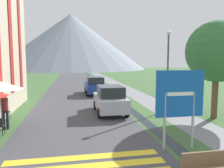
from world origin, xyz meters
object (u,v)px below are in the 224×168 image
(person_standing_terrace, at_px, (5,109))
(tree_by_path, at_px, (217,52))
(road_sign, at_px, (180,99))
(parked_car_near, at_px, (110,99))
(cafe_umbrella_middle_white, at_px, (0,85))
(streetlamp, at_px, (168,65))
(parked_car_far, at_px, (95,85))
(cafe_chair_far_left, at_px, (5,111))

(person_standing_terrace, xyz_separation_m, tree_by_path, (11.75, 0.06, 2.93))
(road_sign, bearing_deg, tree_by_path, 42.16)
(parked_car_near, distance_m, tree_by_path, 7.12)
(road_sign, relative_size, cafe_umbrella_middle_white, 1.30)
(cafe_umbrella_middle_white, relative_size, person_standing_terrace, 1.34)
(road_sign, xyz_separation_m, parked_car_near, (-1.59, 6.35, -1.07))
(person_standing_terrace, xyz_separation_m, streetlamp, (9.70, 2.26, 2.15))
(road_sign, xyz_separation_m, parked_car_far, (-1.70, 14.72, -1.06))
(parked_car_near, distance_m, parked_car_far, 8.38)
(parked_car_near, xyz_separation_m, cafe_umbrella_middle_white, (-6.20, -1.72, 1.25))
(parked_car_near, bearing_deg, cafe_chair_far_left, -174.34)
(parked_car_near, bearing_deg, tree_by_path, -21.79)
(person_standing_terrace, distance_m, streetlamp, 10.19)
(cafe_umbrella_middle_white, height_order, streetlamp, streetlamp)
(parked_car_near, xyz_separation_m, parked_car_far, (-0.12, 8.38, 0.00))
(streetlamp, relative_size, tree_by_path, 0.93)
(parked_car_near, bearing_deg, person_standing_terrace, -157.14)
(parked_car_near, distance_m, cafe_chair_far_left, 6.34)
(cafe_umbrella_middle_white, distance_m, streetlamp, 10.28)
(cafe_chair_far_left, distance_m, person_standing_terrace, 1.96)
(cafe_umbrella_middle_white, bearing_deg, streetlamp, 8.63)
(cafe_umbrella_middle_white, xyz_separation_m, streetlamp, (10.11, 1.54, 1.03))
(parked_car_far, xyz_separation_m, cafe_chair_far_left, (-6.18, -9.00, -0.40))
(road_sign, distance_m, cafe_umbrella_middle_white, 9.06)
(road_sign, height_order, cafe_chair_far_left, road_sign)
(parked_car_far, distance_m, tree_by_path, 12.73)
(road_sign, height_order, person_standing_terrace, road_sign)
(road_sign, bearing_deg, person_standing_terrace, 152.09)
(road_sign, bearing_deg, streetlamp, 69.28)
(parked_car_far, relative_size, streetlamp, 0.81)
(person_standing_terrace, bearing_deg, parked_car_near, 22.86)
(streetlamp, bearing_deg, person_standing_terrace, -166.92)
(parked_car_near, distance_m, person_standing_terrace, 6.28)
(cafe_umbrella_middle_white, height_order, person_standing_terrace, cafe_umbrella_middle_white)
(cafe_chair_far_left, relative_size, streetlamp, 0.16)
(cafe_chair_far_left, bearing_deg, tree_by_path, 9.51)
(cafe_umbrella_middle_white, xyz_separation_m, person_standing_terrace, (0.41, -0.72, -1.12))
(person_standing_terrace, bearing_deg, cafe_chair_far_left, 105.56)
(cafe_umbrella_middle_white, bearing_deg, cafe_chair_far_left, 95.05)
(person_standing_terrace, bearing_deg, tree_by_path, 0.27)
(cafe_chair_far_left, relative_size, tree_by_path, 0.15)
(road_sign, relative_size, tree_by_path, 0.53)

